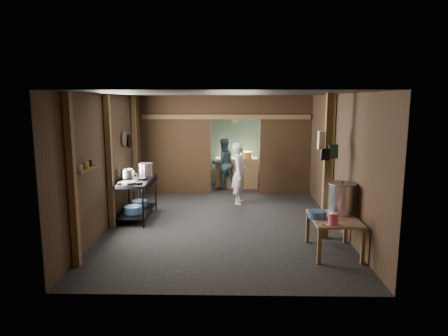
{
  "coord_description": "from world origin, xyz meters",
  "views": [
    {
      "loc": [
        0.16,
        -8.25,
        2.48
      ],
      "look_at": [
        0.0,
        -0.2,
        1.1
      ],
      "focal_mm": 31.8,
      "sensor_mm": 36.0,
      "label": 1
    }
  ],
  "objects_px": {
    "gas_range": "(135,199)",
    "yellow_tub": "(246,155)",
    "cook": "(239,173)",
    "stove_pot_large": "(146,170)",
    "prep_table": "(333,235)",
    "stock_pot": "(342,199)",
    "pink_bucket": "(333,219)"
  },
  "relations": [
    {
      "from": "gas_range",
      "to": "yellow_tub",
      "type": "relative_size",
      "value": 4.33
    },
    {
      "from": "yellow_tub",
      "to": "cook",
      "type": "distance_m",
      "value": 1.84
    },
    {
      "from": "gas_range",
      "to": "cook",
      "type": "height_order",
      "value": "cook"
    },
    {
      "from": "stove_pot_large",
      "to": "prep_table",
      "type": "bearing_deg",
      "value": -32.13
    },
    {
      "from": "gas_range",
      "to": "prep_table",
      "type": "height_order",
      "value": "gas_range"
    },
    {
      "from": "gas_range",
      "to": "stock_pot",
      "type": "distance_m",
      "value": 4.23
    },
    {
      "from": "gas_range",
      "to": "yellow_tub",
      "type": "bearing_deg",
      "value": 51.63
    },
    {
      "from": "stock_pot",
      "to": "pink_bucket",
      "type": "distance_m",
      "value": 0.7
    },
    {
      "from": "stove_pot_large",
      "to": "stock_pot",
      "type": "bearing_deg",
      "value": -27.89
    },
    {
      "from": "prep_table",
      "to": "yellow_tub",
      "type": "height_order",
      "value": "yellow_tub"
    },
    {
      "from": "pink_bucket",
      "to": "cook",
      "type": "bearing_deg",
      "value": 111.5
    },
    {
      "from": "gas_range",
      "to": "prep_table",
      "type": "distance_m",
      "value": 4.16
    },
    {
      "from": "prep_table",
      "to": "stove_pot_large",
      "type": "distance_m",
      "value": 4.23
    },
    {
      "from": "stock_pot",
      "to": "cook",
      "type": "bearing_deg",
      "value": 120.04
    },
    {
      "from": "gas_range",
      "to": "pink_bucket",
      "type": "height_order",
      "value": "gas_range"
    },
    {
      "from": "yellow_tub",
      "to": "stove_pot_large",
      "type": "bearing_deg",
      "value": -129.73
    },
    {
      "from": "yellow_tub",
      "to": "gas_range",
      "type": "bearing_deg",
      "value": -128.37
    },
    {
      "from": "stock_pot",
      "to": "pink_bucket",
      "type": "xyz_separation_m",
      "value": [
        -0.29,
        -0.61,
        -0.16
      ]
    },
    {
      "from": "gas_range",
      "to": "pink_bucket",
      "type": "relative_size",
      "value": 7.96
    },
    {
      "from": "gas_range",
      "to": "cook",
      "type": "xyz_separation_m",
      "value": [
        2.22,
        1.26,
        0.32
      ]
    },
    {
      "from": "prep_table",
      "to": "pink_bucket",
      "type": "distance_m",
      "value": 0.54
    },
    {
      "from": "stove_pot_large",
      "to": "pink_bucket",
      "type": "height_order",
      "value": "stove_pot_large"
    },
    {
      "from": "pink_bucket",
      "to": "gas_range",
      "type": "bearing_deg",
      "value": 148.21
    },
    {
      "from": "stock_pot",
      "to": "cook",
      "type": "distance_m",
      "value": 3.33
    },
    {
      "from": "pink_bucket",
      "to": "yellow_tub",
      "type": "xyz_separation_m",
      "value": [
        -1.16,
        5.31,
        0.25
      ]
    },
    {
      "from": "gas_range",
      "to": "stove_pot_large",
      "type": "distance_m",
      "value": 0.68
    },
    {
      "from": "yellow_tub",
      "to": "cook",
      "type": "bearing_deg",
      "value": -96.85
    },
    {
      "from": "stock_pot",
      "to": "cook",
      "type": "height_order",
      "value": "cook"
    },
    {
      "from": "stove_pot_large",
      "to": "pink_bucket",
      "type": "relative_size",
      "value": 1.71
    },
    {
      "from": "stove_pot_large",
      "to": "yellow_tub",
      "type": "relative_size",
      "value": 0.93
    },
    {
      "from": "cook",
      "to": "stove_pot_large",
      "type": "bearing_deg",
      "value": 122.11
    },
    {
      "from": "pink_bucket",
      "to": "stove_pot_large",
      "type": "bearing_deg",
      "value": 143.03
    }
  ]
}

